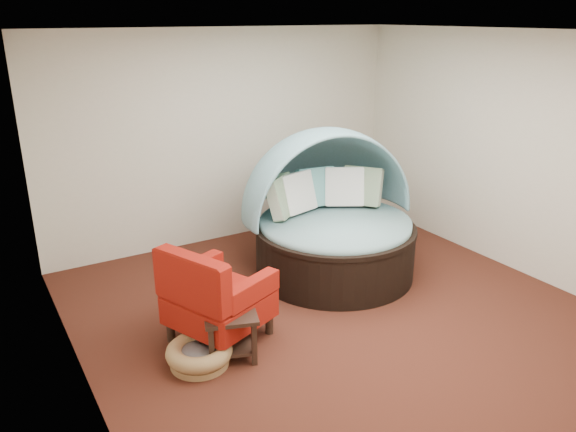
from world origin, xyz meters
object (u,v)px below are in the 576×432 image
pet_basket (199,354)px  red_armchair (214,298)px  side_table (230,327)px  canopy_daybed (331,208)px

pet_basket → red_armchair: bearing=44.8°
red_armchair → side_table: bearing=-110.3°
pet_basket → side_table: 0.35m
pet_basket → red_armchair: 0.54m
canopy_daybed → red_armchair: size_ratio=2.01×
red_armchair → side_table: (0.01, -0.30, -0.16)m
pet_basket → side_table: bearing=-2.7°
canopy_daybed → pet_basket: bearing=-146.4°
side_table → red_armchair: bearing=92.2°
pet_basket → canopy_daybed: bearing=25.6°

